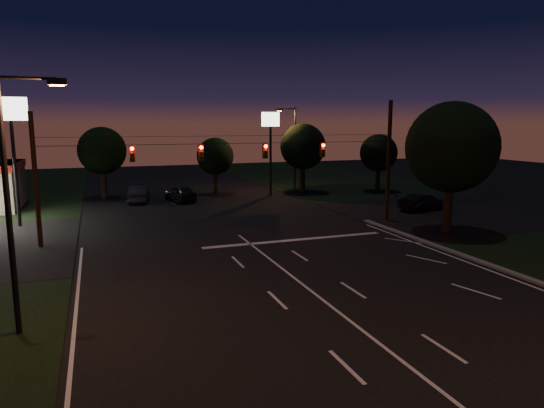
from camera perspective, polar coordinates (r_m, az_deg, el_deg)
name	(u,v)px	position (r m, az deg, el deg)	size (l,w,h in m)	color
ground	(338,311)	(19.70, 7.74, -12.42)	(140.00, 140.00, 0.00)	black
cross_street_right	(461,211)	(43.65, 21.38, -0.83)	(20.00, 16.00, 0.02)	black
center_line	(438,389)	(15.18, 18.98, -19.88)	(0.14, 40.00, 0.01)	silver
stop_bar	(295,240)	(30.86, 2.75, -4.24)	(12.00, 0.50, 0.01)	silver
utility_pole_right	(386,220)	(38.05, 13.28, -1.86)	(0.30, 0.30, 9.00)	black
utility_pole_left	(41,247)	(32.16, -25.53, -4.62)	(0.28, 0.28, 8.00)	black
signal_span	(234,151)	(32.32, -4.51, 6.24)	(24.00, 0.40, 1.56)	black
pole_sign_left_near	(12,128)	(38.51, -28.31, 7.86)	(2.20, 0.30, 9.10)	black
pole_sign_right	(271,134)	(49.04, -0.18, 8.23)	(1.80, 0.30, 8.40)	black
street_light_left	(15,186)	(18.43, -28.01, 1.89)	(2.20, 0.35, 9.00)	black
street_light_right_far	(293,143)	(52.11, 2.45, 7.20)	(2.20, 0.35, 9.00)	black
tree_right_near	(450,148)	(34.42, 20.22, 6.17)	(6.00, 6.00, 8.76)	black
tree_far_b	(102,151)	(50.33, -19.34, 5.87)	(4.60, 4.60, 6.98)	black
tree_far_c	(215,157)	(50.71, -6.71, 5.56)	(3.80, 3.80, 5.86)	black
tree_far_d	(303,147)	(51.63, 3.63, 6.70)	(4.80, 4.80, 7.30)	black
tree_far_e	(378,153)	(53.64, 12.39, 5.85)	(4.00, 4.00, 6.18)	black
car_oncoming_a	(180,193)	(46.57, -10.75, 1.25)	(1.84, 4.58, 1.56)	black
car_oncoming_b	(139,194)	(46.97, -15.41, 1.13)	(1.62, 4.65, 1.53)	black
car_cross	(424,202)	(43.03, 17.42, 0.23)	(2.03, 4.98, 1.45)	black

